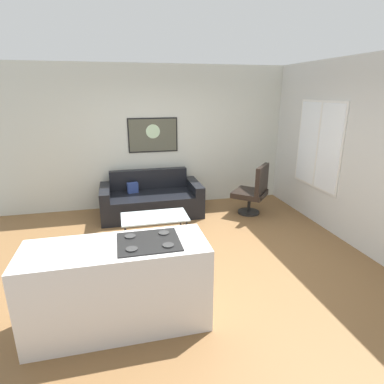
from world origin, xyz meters
The scene contains 9 objects.
ground centered at (0.00, 0.00, -0.02)m, with size 6.40×6.40×0.04m, color brown.
back_wall centered at (0.00, 2.42, 1.40)m, with size 6.40×0.05×2.80m, color silver.
right_wall centered at (2.62, 0.30, 1.40)m, with size 0.05×6.40×2.80m, color silver.
couch centered at (-0.27, 1.85, 0.28)m, with size 1.89×0.93×0.81m.
coffee_table centered at (-0.36, 0.59, 0.42)m, with size 1.01×0.56×0.45m.
armchair centered at (1.65, 1.40, 0.48)m, with size 0.83×0.83×0.98m.
kitchen_counter centered at (-0.93, -1.15, 0.45)m, with size 1.77×0.66×0.91m.
wall_painting centered at (-0.13, 2.38, 1.46)m, with size 0.98×0.03×0.68m.
window centered at (2.59, 0.90, 1.39)m, with size 0.03×1.26×1.53m.
Camera 1 is at (-0.85, -3.98, 2.29)m, focal length 29.73 mm.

